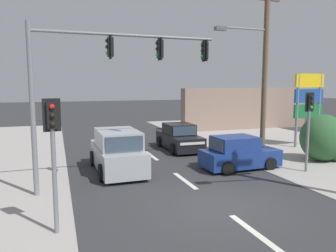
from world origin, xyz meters
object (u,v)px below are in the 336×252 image
pedestal_signal_right_kerb (309,119)px  shopping_plaza_sign (309,99)px  pedestal_signal_left_kerb (53,143)px  traffic_signal_mast (102,72)px  sedan_kerbside_parked (179,138)px  hatchback_oncoming_near (238,154)px  utility_pole_midground_right (263,64)px  suv_receding_far (117,152)px

pedestal_signal_right_kerb → shopping_plaza_sign: size_ratio=0.77×
pedestal_signal_right_kerb → pedestal_signal_left_kerb: size_ratio=1.00×
pedestal_signal_left_kerb → shopping_plaza_sign: bearing=27.4°
traffic_signal_mast → sedan_kerbside_parked: (5.34, 6.13, -3.65)m
pedestal_signal_right_kerb → pedestal_signal_left_kerb: (-10.62, -2.86, 0.00)m
traffic_signal_mast → pedestal_signal_left_kerb: 4.30m
hatchback_oncoming_near → sedan_kerbside_parked: bearing=101.0°
utility_pole_midground_right → traffic_signal_mast: (-8.34, -2.18, -0.59)m
pedestal_signal_left_kerb → shopping_plaza_sign: shopping_plaza_sign is taller
sedan_kerbside_parked → hatchback_oncoming_near: sedan_kerbside_parked is taller
pedestal_signal_right_kerb → sedan_kerbside_parked: (-3.57, 6.70, -1.71)m
sedan_kerbside_parked → suv_receding_far: 5.85m
shopping_plaza_sign → sedan_kerbside_parked: size_ratio=1.08×
suv_receding_far → hatchback_oncoming_near: size_ratio=1.24×
pedestal_signal_right_kerb → shopping_plaza_sign: shopping_plaza_sign is taller
hatchback_oncoming_near → pedestal_signal_right_kerb: bearing=-31.0°
hatchback_oncoming_near → suv_receding_far: bearing=166.2°
pedestal_signal_right_kerb → suv_receding_far: (-7.99, 2.87, -1.53)m
traffic_signal_mast → pedestal_signal_right_kerb: 9.13m
pedestal_signal_right_kerb → shopping_plaza_sign: (4.40, 4.95, 0.57)m
traffic_signal_mast → suv_receding_far: 4.26m
pedestal_signal_right_kerb → suv_receding_far: bearing=160.2°
hatchback_oncoming_near → utility_pole_midground_right: bearing=31.4°
pedestal_signal_right_kerb → utility_pole_midground_right: bearing=101.6°
traffic_signal_mast → suv_receding_far: bearing=68.2°
suv_receding_far → pedestal_signal_right_kerb: bearing=-19.8°
suv_receding_far → traffic_signal_mast: bearing=-111.8°
utility_pole_midground_right → shopping_plaza_sign: size_ratio=1.99×
shopping_plaza_sign → hatchback_oncoming_near: size_ratio=1.25×
utility_pole_midground_right → sedan_kerbside_parked: size_ratio=2.15×
traffic_signal_mast → pedestal_signal_right_kerb: (8.91, -0.58, -1.94)m
pedestal_signal_right_kerb → suv_receding_far: pedestal_signal_right_kerb is taller
shopping_plaza_sign → pedestal_signal_left_kerb: bearing=-152.6°
shopping_plaza_sign → suv_receding_far: bearing=-170.5°
pedestal_signal_left_kerb → sedan_kerbside_parked: size_ratio=0.84×
pedestal_signal_right_kerb → hatchback_oncoming_near: size_ratio=0.97×
sedan_kerbside_parked → hatchback_oncoming_near: bearing=-79.0°
sedan_kerbside_parked → suv_receding_far: suv_receding_far is taller
suv_receding_far → hatchback_oncoming_near: 5.59m
sedan_kerbside_parked → pedestal_signal_left_kerb: bearing=-126.4°
traffic_signal_mast → pedestal_signal_left_kerb: (-1.72, -3.43, -1.94)m
shopping_plaza_sign → sedan_kerbside_parked: (-7.96, 1.76, -2.28)m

